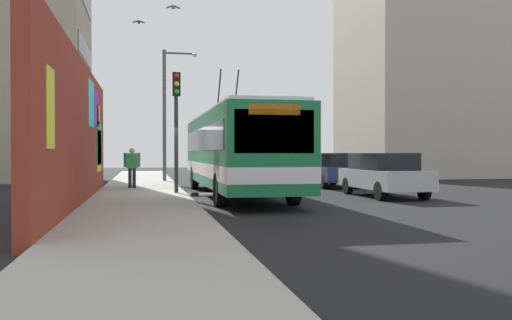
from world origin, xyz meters
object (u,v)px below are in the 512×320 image
city_bus (235,149)px  pedestrian_midblock (132,164)px  parked_car_white (294,166)px  traffic_light (176,112)px  street_lamp (168,106)px  parked_car_navy (328,169)px  parked_car_silver (383,174)px

city_bus → pedestrian_midblock: bearing=51.4°
parked_car_white → traffic_light: (-10.67, 7.35, 2.23)m
pedestrian_midblock → street_lamp: (5.72, -1.72, 2.92)m
traffic_light → street_lamp: 8.92m
parked_car_navy → parked_car_white: size_ratio=1.01×
parked_car_silver → parked_car_navy: size_ratio=0.94×
city_bus → street_lamp: street_lamp is taller
traffic_light → pedestrian_midblock: bearing=27.3°
city_bus → parked_car_silver: 5.48m
parked_car_navy → parked_car_white: (6.06, 0.00, 0.00)m
parked_car_silver → parked_car_navy: bearing=0.0°
parked_car_white → pedestrian_midblock: size_ratio=2.84×
pedestrian_midblock → parked_car_navy: bearing=-80.7°
traffic_light → city_bus: bearing=-86.5°
parked_car_silver → parked_car_navy: same height
city_bus → parked_car_white: (10.54, -5.20, -0.89)m
parked_car_white → traffic_light: traffic_light is taller
parked_car_silver → street_lamp: (10.22, 7.25, 3.20)m
street_lamp → parked_car_navy: bearing=-120.4°
city_bus → parked_car_navy: (4.48, -5.20, -0.89)m
parked_car_white → parked_car_navy: bearing=180.0°
parked_car_white → city_bus: bearing=153.7°
street_lamp → traffic_light: bearing=179.4°
parked_car_navy → traffic_light: size_ratio=1.09×
city_bus → traffic_light: city_bus is taller
parked_car_navy → traffic_light: (-4.61, 7.35, 2.23)m
city_bus → street_lamp: (8.73, 2.05, 2.31)m
parked_car_navy → pedestrian_midblock: size_ratio=2.87×
pedestrian_midblock → street_lamp: street_lamp is taller
parked_car_navy → traffic_light: bearing=122.1°
traffic_light → street_lamp: bearing=-0.6°
pedestrian_midblock → traffic_light: 4.04m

